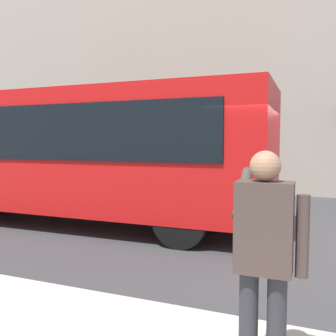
% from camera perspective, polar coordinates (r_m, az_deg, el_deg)
% --- Properties ---
extents(ground_plane, '(60.00, 60.00, 0.00)m').
position_cam_1_polar(ground_plane, '(7.34, 17.58, -11.15)').
color(ground_plane, '#38383A').
extents(building_facade_far, '(28.00, 1.55, 12.00)m').
position_cam_1_polar(building_facade_far, '(14.46, 20.17, 20.28)').
color(building_facade_far, '#A89E8E').
rests_on(building_facade_far, ground_plane).
extents(red_bus, '(9.05, 2.54, 3.08)m').
position_cam_1_polar(red_bus, '(8.81, -14.41, 2.54)').
color(red_bus, red).
rests_on(red_bus, ground_plane).
extents(pedestrian_photographer, '(0.53, 0.52, 1.70)m').
position_cam_1_polar(pedestrian_photographer, '(2.77, 14.89, -12.15)').
color(pedestrian_photographer, '#2D2D33').
rests_on(pedestrian_photographer, sidewalk_curb).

